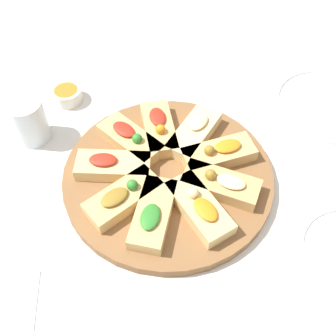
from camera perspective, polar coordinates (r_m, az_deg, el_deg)
name	(u,v)px	position (r m, az deg, el deg)	size (l,w,h in m)	color
ground_plane	(168,179)	(0.82, 0.00, -1.62)	(3.00, 3.00, 0.00)	silver
serving_board	(168,176)	(0.81, 0.00, -1.13)	(0.43, 0.43, 0.02)	brown
focaccia_slice_0	(219,154)	(0.82, 7.39, 2.07)	(0.13, 0.16, 0.05)	tan
focaccia_slice_1	(194,133)	(0.86, 3.84, 5.15)	(0.16, 0.10, 0.04)	#E5C689
focaccia_slice_2	(159,128)	(0.86, -1.33, 5.82)	(0.16, 0.12, 0.05)	tan
focaccia_slice_3	(130,139)	(0.84, -5.50, 4.19)	(0.13, 0.16, 0.05)	tan
focaccia_slice_4	(113,166)	(0.80, -8.04, 0.34)	(0.09, 0.16, 0.04)	#DBB775
focaccia_slice_5	(123,197)	(0.75, -6.50, -4.22)	(0.16, 0.14, 0.05)	tan
focaccia_slice_6	(155,214)	(0.73, -1.88, -6.74)	(0.15, 0.07, 0.04)	tan
focaccia_slice_7	(199,207)	(0.74, 4.57, -5.71)	(0.15, 0.15, 0.05)	#DBB775
focaccia_slice_8	(221,184)	(0.77, 7.70, -2.33)	(0.08, 0.16, 0.05)	tan
plate_left	(327,103)	(1.04, 22.09, 8.67)	(0.26, 0.26, 0.02)	white
water_glass	(29,121)	(0.92, -19.53, 6.46)	(0.08, 0.08, 0.10)	silver
napkin_stack	(9,304)	(0.75, -22.09, -17.77)	(0.11, 0.09, 0.00)	white
dipping_bowl	(67,95)	(1.01, -14.45, 10.27)	(0.07, 0.07, 0.03)	silver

